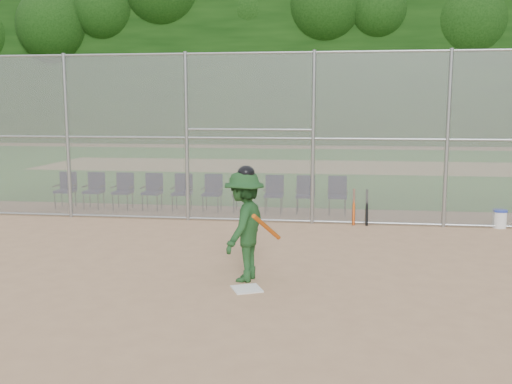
# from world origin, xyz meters

# --- Properties ---
(ground) EXTENTS (100.00, 100.00, 0.00)m
(ground) POSITION_xyz_m (0.00, 0.00, 0.00)
(ground) COLOR tan
(ground) RESTS_ON ground
(grass_strip) EXTENTS (100.00, 100.00, 0.00)m
(grass_strip) POSITION_xyz_m (0.00, 18.00, 0.01)
(grass_strip) COLOR #27651E
(grass_strip) RESTS_ON ground
(dirt_patch_far) EXTENTS (24.00, 24.00, 0.00)m
(dirt_patch_far) POSITION_xyz_m (0.00, 18.00, 0.01)
(dirt_patch_far) COLOR tan
(dirt_patch_far) RESTS_ON ground
(backstop_fence) EXTENTS (16.09, 0.09, 4.00)m
(backstop_fence) POSITION_xyz_m (0.00, 5.00, 2.07)
(backstop_fence) COLOR gray
(backstop_fence) RESTS_ON ground
(treeline) EXTENTS (81.00, 60.00, 11.00)m
(treeline) POSITION_xyz_m (0.00, 20.00, 5.50)
(treeline) COLOR black
(treeline) RESTS_ON ground
(home_plate) EXTENTS (0.55, 0.55, 0.02)m
(home_plate) POSITION_xyz_m (0.21, -0.08, 0.01)
(home_plate) COLOR white
(home_plate) RESTS_ON ground
(batter_at_plate) EXTENTS (1.03, 1.38, 1.83)m
(batter_at_plate) POSITION_xyz_m (0.10, 0.40, 0.89)
(batter_at_plate) COLOR #1B451F
(batter_at_plate) RESTS_ON ground
(water_cooler) EXTENTS (0.33, 0.33, 0.42)m
(water_cooler) POSITION_xyz_m (5.25, 5.08, 0.21)
(water_cooler) COLOR white
(water_cooler) RESTS_ON ground
(spare_bats) EXTENTS (0.36, 0.31, 0.83)m
(spare_bats) POSITION_xyz_m (2.12, 4.99, 0.42)
(spare_bats) COLOR #D84C14
(spare_bats) RESTS_ON ground
(chair_0) EXTENTS (0.54, 0.52, 0.96)m
(chair_0) POSITION_xyz_m (-5.76, 6.25, 0.48)
(chair_0) COLOR #10143D
(chair_0) RESTS_ON ground
(chair_1) EXTENTS (0.54, 0.52, 0.96)m
(chair_1) POSITION_xyz_m (-4.94, 6.25, 0.48)
(chair_1) COLOR #10143D
(chair_1) RESTS_ON ground
(chair_2) EXTENTS (0.54, 0.52, 0.96)m
(chair_2) POSITION_xyz_m (-4.12, 6.25, 0.48)
(chair_2) COLOR #10143D
(chair_2) RESTS_ON ground
(chair_3) EXTENTS (0.54, 0.52, 0.96)m
(chair_3) POSITION_xyz_m (-3.31, 6.25, 0.48)
(chair_3) COLOR #10143D
(chair_3) RESTS_ON ground
(chair_4) EXTENTS (0.54, 0.52, 0.96)m
(chair_4) POSITION_xyz_m (-2.49, 6.25, 0.48)
(chair_4) COLOR #10143D
(chair_4) RESTS_ON ground
(chair_5) EXTENTS (0.54, 0.52, 0.96)m
(chair_5) POSITION_xyz_m (-1.67, 6.25, 0.48)
(chair_5) COLOR #10143D
(chair_5) RESTS_ON ground
(chair_6) EXTENTS (0.54, 0.52, 0.96)m
(chair_6) POSITION_xyz_m (-0.86, 6.25, 0.48)
(chair_6) COLOR #10143D
(chair_6) RESTS_ON ground
(chair_7) EXTENTS (0.54, 0.52, 0.96)m
(chair_7) POSITION_xyz_m (-0.04, 6.25, 0.48)
(chair_7) COLOR #10143D
(chair_7) RESTS_ON ground
(chair_8) EXTENTS (0.54, 0.52, 0.96)m
(chair_8) POSITION_xyz_m (0.78, 6.25, 0.48)
(chair_8) COLOR #10143D
(chair_8) RESTS_ON ground
(chair_9) EXTENTS (0.54, 0.52, 0.96)m
(chair_9) POSITION_xyz_m (1.59, 6.25, 0.48)
(chair_9) COLOR #10143D
(chair_9) RESTS_ON ground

